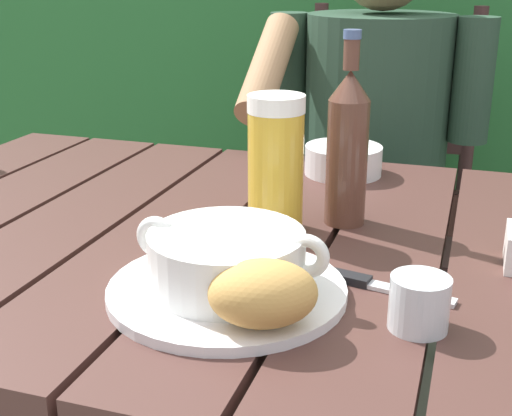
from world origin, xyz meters
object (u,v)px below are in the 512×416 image
object	(u,v)px
chair_near_diner	(379,214)
beer_glass	(276,164)
beer_bottle	(347,146)
person_eating	(370,148)
bread_roll	(263,293)
serving_plate	(230,290)
soup_bowl	(229,258)
table_knife	(367,283)
diner_bowl	(343,160)
water_glass_small	(419,303)

from	to	relation	value
chair_near_diner	beer_glass	size ratio (longest dim) A/B	5.28
chair_near_diner	beer_bottle	world-z (taller)	beer_bottle
person_eating	bread_roll	xyz separation A→B (m)	(0.04, -0.91, 0.08)
serving_plate	beer_bottle	bearing A→B (deg)	73.97
chair_near_diner	beer_bottle	xyz separation A→B (m)	(0.05, -0.77, 0.37)
chair_near_diner	person_eating	size ratio (longest dim) A/B	0.83
serving_plate	beer_bottle	size ratio (longest dim) A/B	1.00
soup_bowl	beer_bottle	distance (m)	0.29
chair_near_diner	table_knife	xyz separation A→B (m)	(0.12, -0.97, 0.27)
chair_near_diner	person_eating	bearing A→B (deg)	-90.84
diner_bowl	bread_roll	bearing A→B (deg)	-86.72
serving_plate	beer_glass	size ratio (longest dim) A/B	1.42
soup_bowl	water_glass_small	xyz separation A→B (m)	(0.21, -0.01, -0.02)
water_glass_small	chair_near_diner	bearing A→B (deg)	99.70
bread_roll	soup_bowl	bearing A→B (deg)	130.60
person_eating	beer_glass	xyz separation A→B (m)	(-0.03, -0.63, 0.13)
serving_plate	beer_bottle	xyz separation A→B (m)	(0.08, 0.27, 0.11)
serving_plate	soup_bowl	distance (m)	0.04
bread_roll	diner_bowl	bearing A→B (deg)	93.28
person_eating	diner_bowl	world-z (taller)	person_eating
soup_bowl	water_glass_small	size ratio (longest dim) A/B	3.65
person_eating	table_knife	bearing A→B (deg)	-81.30
chair_near_diner	serving_plate	bearing A→B (deg)	-91.54
beer_bottle	table_knife	distance (m)	0.24
beer_bottle	table_knife	xyz separation A→B (m)	(0.07, -0.20, -0.11)
bread_roll	beer_glass	distance (m)	0.29
bread_roll	water_glass_small	size ratio (longest dim) A/B	2.14
bread_roll	diner_bowl	size ratio (longest dim) A/B	0.97
serving_plate	soup_bowl	size ratio (longest dim) A/B	1.20
soup_bowl	diner_bowl	world-z (taller)	soup_bowl
table_knife	diner_bowl	bearing A→B (deg)	104.79
person_eating	beer_glass	bearing A→B (deg)	-93.13
bread_roll	chair_near_diner	bearing A→B (deg)	91.70
soup_bowl	bread_roll	size ratio (longest dim) A/B	1.71
bread_roll	beer_glass	world-z (taller)	beer_glass
soup_bowl	bread_roll	world-z (taller)	soup_bowl
soup_bowl	diner_bowl	xyz separation A→B (m)	(0.03, 0.51, -0.02)
person_eating	water_glass_small	distance (m)	0.87
diner_bowl	beer_bottle	bearing A→B (deg)	-78.33
table_knife	person_eating	bearing A→B (deg)	98.70
table_knife	serving_plate	bearing A→B (deg)	-153.75
table_knife	diner_bowl	world-z (taller)	diner_bowl
person_eating	water_glass_small	world-z (taller)	person_eating
soup_bowl	bread_roll	xyz separation A→B (m)	(0.06, -0.07, 0.00)
water_glass_small	diner_bowl	size ratio (longest dim) A/B	0.46
chair_near_diner	bread_roll	bearing A→B (deg)	-88.30
beer_bottle	diner_bowl	xyz separation A→B (m)	(-0.05, 0.24, -0.09)
person_eating	bread_roll	distance (m)	0.92
beer_bottle	water_glass_small	world-z (taller)	beer_bottle
chair_near_diner	soup_bowl	xyz separation A→B (m)	(-0.03, -1.04, 0.31)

